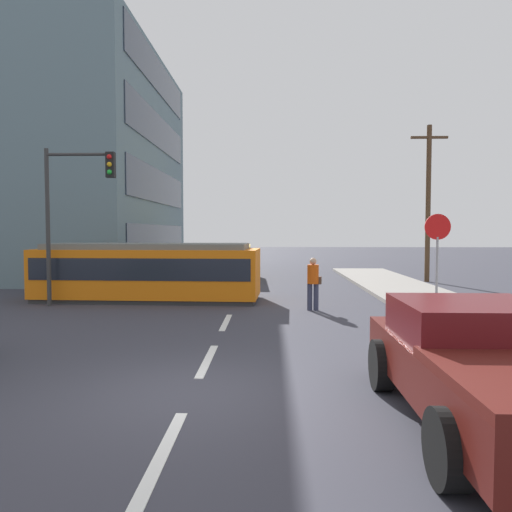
# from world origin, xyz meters

# --- Properties ---
(ground_plane) EXTENTS (120.00, 120.00, 0.00)m
(ground_plane) POSITION_xyz_m (0.00, 10.00, 0.00)
(ground_plane) COLOR #373741
(sidewalk_curb_right) EXTENTS (3.20, 36.00, 0.14)m
(sidewalk_curb_right) POSITION_xyz_m (6.80, 6.00, 0.07)
(sidewalk_curb_right) COLOR gray
(sidewalk_curb_right) RESTS_ON ground
(lane_stripe_0) EXTENTS (0.16, 2.40, 0.01)m
(lane_stripe_0) POSITION_xyz_m (0.00, -2.00, 0.01)
(lane_stripe_0) COLOR silver
(lane_stripe_0) RESTS_ON ground
(lane_stripe_1) EXTENTS (0.16, 2.40, 0.01)m
(lane_stripe_1) POSITION_xyz_m (0.00, 2.00, 0.01)
(lane_stripe_1) COLOR silver
(lane_stripe_1) RESTS_ON ground
(lane_stripe_2) EXTENTS (0.16, 2.40, 0.01)m
(lane_stripe_2) POSITION_xyz_m (0.00, 6.00, 0.01)
(lane_stripe_2) COLOR silver
(lane_stripe_2) RESTS_ON ground
(lane_stripe_3) EXTENTS (0.16, 2.40, 0.01)m
(lane_stripe_3) POSITION_xyz_m (0.00, 16.28, 0.01)
(lane_stripe_3) COLOR silver
(lane_stripe_3) RESTS_ON ground
(lane_stripe_4) EXTENTS (0.16, 2.40, 0.01)m
(lane_stripe_4) POSITION_xyz_m (0.00, 22.28, 0.01)
(lane_stripe_4) COLOR silver
(lane_stripe_4) RESTS_ON ground
(corner_building) EXTENTS (16.38, 16.11, 12.80)m
(corner_building) POSITION_xyz_m (-13.47, 21.56, 6.40)
(corner_building) COLOR slate
(corner_building) RESTS_ON ground
(streetcar_tram) EXTENTS (8.08, 2.88, 2.07)m
(streetcar_tram) POSITION_xyz_m (-3.20, 10.28, 1.07)
(streetcar_tram) COLOR orange
(streetcar_tram) RESTS_ON ground
(city_bus) EXTENTS (2.72, 5.75, 1.76)m
(city_bus) POSITION_xyz_m (-1.08, 18.42, 1.01)
(city_bus) COLOR gold
(city_bus) RESTS_ON ground
(pedestrian_crossing) EXTENTS (0.47, 0.36, 1.67)m
(pedestrian_crossing) POSITION_xyz_m (2.58, 8.15, 0.94)
(pedestrian_crossing) COLOR #31344C
(pedestrian_crossing) RESTS_ON ground
(pickup_truck_parked) EXTENTS (2.32, 5.02, 1.55)m
(pickup_truck_parked) POSITION_xyz_m (3.96, -1.16, 0.80)
(pickup_truck_parked) COLOR #531611
(pickup_truck_parked) RESTS_ON ground
(parked_sedan_mid) EXTENTS (2.15, 4.27, 1.19)m
(parked_sedan_mid) POSITION_xyz_m (-5.56, 14.24, 0.62)
(parked_sedan_mid) COLOR silver
(parked_sedan_mid) RESTS_ON ground
(parked_sedan_far) EXTENTS (2.16, 4.56, 1.19)m
(parked_sedan_far) POSITION_xyz_m (-5.54, 21.04, 0.63)
(parked_sedan_far) COLOR navy
(parked_sedan_far) RESTS_ON ground
(parked_sedan_furthest) EXTENTS (2.04, 4.06, 1.19)m
(parked_sedan_furthest) POSITION_xyz_m (-5.37, 26.99, 0.62)
(parked_sedan_furthest) COLOR navy
(parked_sedan_furthest) RESTS_ON ground
(stop_sign) EXTENTS (0.76, 0.07, 2.88)m
(stop_sign) POSITION_xyz_m (6.14, 7.20, 2.19)
(stop_sign) COLOR gray
(stop_sign) RESTS_ON sidewalk_curb_right
(traffic_light_mast) EXTENTS (2.36, 0.33, 5.25)m
(traffic_light_mast) POSITION_xyz_m (-5.33, 8.83, 3.63)
(traffic_light_mast) COLOR #333333
(traffic_light_mast) RESTS_ON ground
(utility_pole_mid) EXTENTS (1.80, 0.24, 7.70)m
(utility_pole_mid) POSITION_xyz_m (9.01, 17.17, 4.03)
(utility_pole_mid) COLOR #4D3623
(utility_pole_mid) RESTS_ON ground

